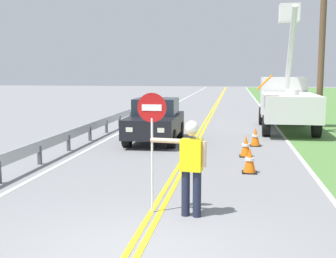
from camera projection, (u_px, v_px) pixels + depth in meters
The scene contains 14 objects.
ground_plane at pixel (130, 258), 6.40m from camera, with size 160.00×160.00×0.00m, color gray.
centerline_yellow_left at pixel (207, 118), 26.02m from camera, with size 0.11×110.00×0.01m, color yellow.
centerline_yellow_right at pixel (210, 118), 25.99m from camera, with size 0.11×110.00×0.01m, color yellow.
edge_line_right at pixel (270, 119), 25.47m from camera, with size 0.12×110.00×0.01m, color silver.
edge_line_left at pixel (150, 117), 26.54m from camera, with size 0.12×110.00×0.01m, color silver.
flagger_worker at pixel (191, 162), 8.12m from camera, with size 1.08×0.31×1.83m.
stop_sign_paddle at pixel (152, 125), 8.26m from camera, with size 0.56×0.04×2.33m.
utility_bucket_truck at pixel (286, 100), 20.70m from camera, with size 2.80×6.86×5.85m.
oncoming_sedan_nearest at pixel (155, 121), 16.96m from camera, with size 1.95×4.13×1.70m.
utility_pole_near at pixel (323, 29), 19.49m from camera, with size 1.80×0.28×8.94m.
traffic_cone_lead at pixel (250, 161), 11.77m from camera, with size 0.40×0.40×0.70m.
traffic_cone_mid at pixel (246, 146), 14.04m from camera, with size 0.40×0.40×0.70m.
traffic_cone_tail at pixel (255, 137), 16.09m from camera, with size 0.40×0.40×0.70m.
guardrail_left_shoulder at pixel (113, 119), 20.68m from camera, with size 0.10×32.00×0.71m.
Camera 1 is at (1.46, -5.95, 2.71)m, focal length 46.50 mm.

